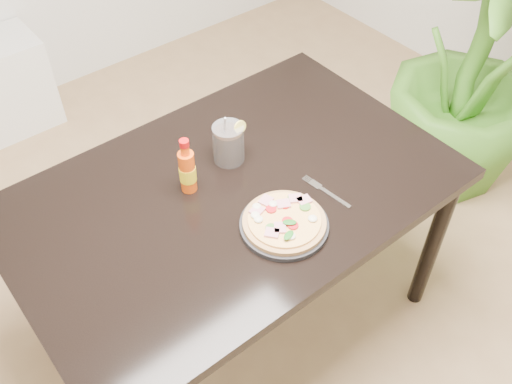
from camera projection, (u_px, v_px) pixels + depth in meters
floor at (306, 350)px, 2.23m from camera, size 4.50×4.50×0.00m
dining_table at (233, 206)px, 1.86m from camera, size 1.40×0.90×0.75m
plate at (284, 225)px, 1.68m from camera, size 0.26×0.26×0.02m
pizza at (284, 220)px, 1.67m from camera, size 0.25×0.25×0.03m
hot_sauce_bottle at (187, 170)px, 1.74m from camera, size 0.06×0.06×0.20m
cola_cup at (229, 144)px, 1.85m from camera, size 0.11×0.10×0.19m
fork at (325, 191)px, 1.79m from camera, size 0.04×0.19×0.00m
houseplant at (474, 68)px, 2.50m from camera, size 0.84×0.84×1.24m
plant_pot at (446, 154)px, 2.87m from camera, size 0.28×0.28×0.22m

